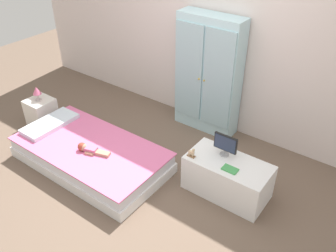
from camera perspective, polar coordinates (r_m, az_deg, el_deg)
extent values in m
cube|color=brown|center=(4.10, -4.08, -8.97)|extent=(10.00, 10.00, 0.02)
cube|color=silver|center=(4.55, 8.47, 15.22)|extent=(6.40, 0.05, 2.70)
cube|color=white|center=(4.39, -11.96, -5.16)|extent=(1.81, 0.96, 0.13)
cube|color=silver|center=(4.31, -12.15, -3.84)|extent=(1.77, 0.92, 0.13)
cube|color=pink|center=(4.27, -12.26, -3.08)|extent=(1.80, 0.95, 0.02)
cube|color=silver|center=(4.73, -18.13, 0.36)|extent=(0.32, 0.69, 0.05)
cube|color=#D6668E|center=(4.14, -12.02, -3.72)|extent=(0.15, 0.11, 0.06)
cube|color=tan|center=(4.09, -10.12, -4.15)|extent=(0.16, 0.08, 0.04)
cube|color=tan|center=(4.07, -10.35, -4.44)|extent=(0.16, 0.08, 0.04)
cube|color=tan|center=(4.18, -11.63, -3.50)|extent=(0.10, 0.05, 0.03)
cube|color=tan|center=(4.11, -12.35, -4.33)|extent=(0.10, 0.05, 0.03)
sphere|color=tan|center=(4.18, -13.29, -3.25)|extent=(0.09, 0.09, 0.09)
sphere|color=#9E3D2D|center=(4.18, -13.43, -3.19)|extent=(0.10, 0.10, 0.10)
cube|color=silver|center=(5.21, -19.34, 2.04)|extent=(0.33, 0.33, 0.38)
cylinder|color=#B7B2AD|center=(5.12, -19.75, 3.93)|extent=(0.08, 0.08, 0.01)
cylinder|color=#B7B2AD|center=(5.10, -19.85, 4.39)|extent=(0.02, 0.02, 0.08)
cone|color=#E0668E|center=(5.06, -20.04, 5.29)|extent=(0.11, 0.11, 0.10)
cube|color=silver|center=(4.63, 6.40, 7.98)|extent=(0.84, 0.27, 1.54)
cube|color=#9DC0C9|center=(4.60, 3.25, 8.49)|extent=(0.39, 0.02, 1.26)
cube|color=#9DC0C9|center=(4.41, 7.80, 7.06)|extent=(0.39, 0.02, 1.26)
sphere|color=gold|center=(4.52, 4.89, 7.41)|extent=(0.02, 0.02, 0.02)
sphere|color=gold|center=(4.49, 5.75, 7.13)|extent=(0.02, 0.02, 0.02)
cube|color=white|center=(3.88, 9.33, -8.00)|extent=(0.87, 0.45, 0.41)
cylinder|color=#99999E|center=(3.83, 8.89, -4.43)|extent=(0.10, 0.10, 0.01)
cylinder|color=#99999E|center=(3.82, 8.93, -4.08)|extent=(0.02, 0.02, 0.05)
cube|color=black|center=(3.75, 9.08, -2.66)|extent=(0.26, 0.02, 0.18)
cube|color=#28334C|center=(3.74, 8.98, -2.77)|extent=(0.24, 0.01, 0.16)
cube|color=#8E6642|center=(3.78, 3.78, -4.63)|extent=(0.09, 0.01, 0.01)
cube|color=#8E6642|center=(3.76, 3.56, -4.83)|extent=(0.09, 0.01, 0.01)
cube|color=#D1B289|center=(3.75, 3.70, -4.21)|extent=(0.06, 0.03, 0.03)
cylinder|color=#D1B289|center=(3.76, 4.03, -4.58)|extent=(0.01, 0.01, 0.02)
cylinder|color=#D1B289|center=(3.75, 3.87, -4.72)|extent=(0.01, 0.01, 0.02)
cylinder|color=#D1B289|center=(3.78, 3.49, -4.35)|extent=(0.01, 0.01, 0.02)
cylinder|color=#D1B289|center=(3.77, 3.34, -4.49)|extent=(0.01, 0.01, 0.02)
cylinder|color=#D1B289|center=(3.72, 4.04, -4.03)|extent=(0.02, 0.02, 0.02)
sphere|color=#D1B289|center=(3.71, 4.05, -3.81)|extent=(0.03, 0.03, 0.03)
cube|color=#429E51|center=(3.65, 9.77, -6.74)|extent=(0.16, 0.10, 0.01)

